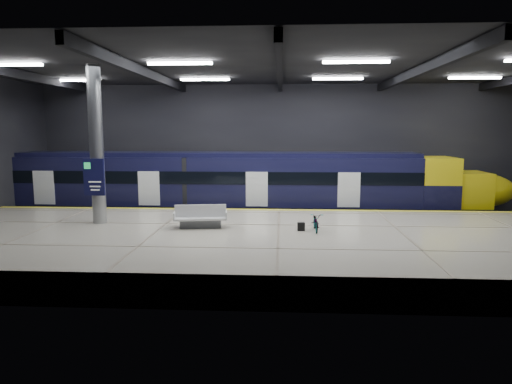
{
  "coord_description": "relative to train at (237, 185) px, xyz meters",
  "views": [
    {
      "loc": [
        0.12,
        -20.61,
        5.25
      ],
      "look_at": [
        -1.14,
        1.5,
        2.2
      ],
      "focal_mm": 32.0,
      "sensor_mm": 36.0,
      "label": 1
    }
  ],
  "objects": [
    {
      "name": "ground",
      "position": [
        2.45,
        -5.5,
        -2.06
      ],
      "size": [
        30.0,
        30.0,
        0.0
      ],
      "primitive_type": "plane",
      "color": "black",
      "rests_on": "ground"
    },
    {
      "name": "room_shell",
      "position": [
        2.45,
        -5.49,
        3.66
      ],
      "size": [
        30.1,
        16.1,
        8.05
      ],
      "color": "black",
      "rests_on": "ground"
    },
    {
      "name": "platform",
      "position": [
        2.45,
        -8.0,
        -1.51
      ],
      "size": [
        30.0,
        11.0,
        1.1
      ],
      "primitive_type": "cube",
      "color": "beige",
      "rests_on": "ground"
    },
    {
      "name": "safety_strip",
      "position": [
        2.45,
        -2.75,
        -0.95
      ],
      "size": [
        30.0,
        0.4,
        0.01
      ],
      "primitive_type": "cube",
      "color": "gold",
      "rests_on": "platform"
    },
    {
      "name": "rails",
      "position": [
        2.45,
        0.0,
        -1.98
      ],
      "size": [
        30.0,
        1.52,
        0.16
      ],
      "color": "gray",
      "rests_on": "ground"
    },
    {
      "name": "train",
      "position": [
        0.0,
        0.0,
        0.0
      ],
      "size": [
        29.4,
        2.84,
        3.79
      ],
      "color": "black",
      "rests_on": "ground"
    },
    {
      "name": "bench",
      "position": [
        -0.87,
        -7.23,
        -0.61
      ],
      "size": [
        2.35,
        1.24,
        0.99
      ],
      "rotation": [
        0.0,
        0.0,
        0.15
      ],
      "color": "#595B60",
      "rests_on": "platform"
    },
    {
      "name": "bicycle",
      "position": [
        3.98,
        -7.64,
        -0.58
      ],
      "size": [
        0.54,
        1.47,
        0.77
      ],
      "primitive_type": "imported",
      "rotation": [
        0.0,
        0.0,
        0.02
      ],
      "color": "#99999E",
      "rests_on": "platform"
    },
    {
      "name": "pannier_bag",
      "position": [
        3.38,
        -7.64,
        -0.78
      ],
      "size": [
        0.31,
        0.2,
        0.35
      ],
      "primitive_type": "cube",
      "rotation": [
        0.0,
        0.0,
        0.06
      ],
      "color": "black",
      "rests_on": "platform"
    },
    {
      "name": "info_column",
      "position": [
        -5.55,
        -6.52,
        2.4
      ],
      "size": [
        0.9,
        0.78,
        6.9
      ],
      "color": "#9EA0A5",
      "rests_on": "platform"
    }
  ]
}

